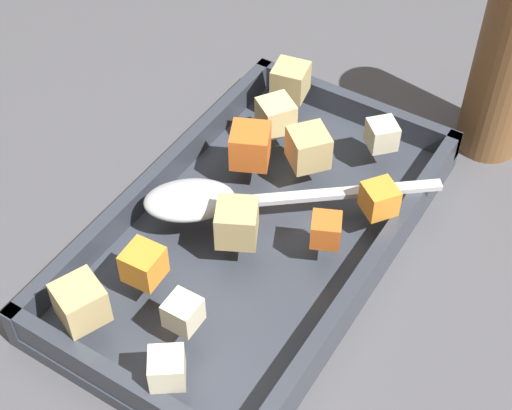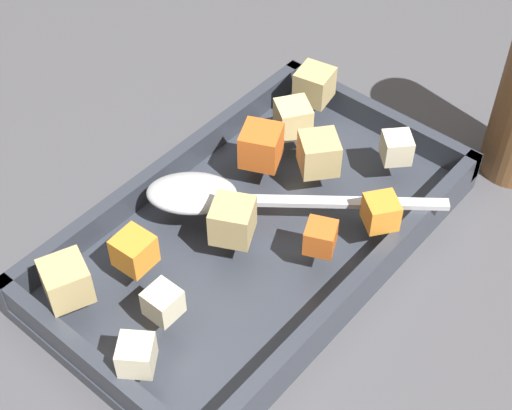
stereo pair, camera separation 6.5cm
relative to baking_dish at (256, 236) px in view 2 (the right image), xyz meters
The scene contains 15 objects.
ground_plane 0.02m from the baking_dish, 84.73° to the left, with size 4.00×4.00×0.00m, color #4C4C51.
baking_dish is the anchor object (origin of this frame).
carrot_chunk_corner_ne 0.12m from the baking_dish, 20.55° to the right, with size 0.03×0.03×0.03m, color orange.
carrot_chunk_near_right 0.08m from the baking_dish, 143.49° to the right, with size 0.03×0.03×0.03m, color orange.
carrot_chunk_corner_sw 0.11m from the baking_dish, 124.47° to the left, with size 0.03×0.03×0.03m, color orange.
carrot_chunk_corner_se 0.08m from the baking_dish, 94.50° to the left, with size 0.02×0.02×0.02m, color orange.
potato_chunk_corner_nw 0.05m from the baking_dish, ahead, with size 0.03×0.03×0.03m, color tan.
potato_chunk_front_center 0.15m from the baking_dish, 158.82° to the left, with size 0.02×0.02×0.02m, color beige.
potato_chunk_heap_top 0.17m from the baking_dish, 10.61° to the left, with size 0.02×0.02×0.02m, color beige.
potato_chunk_mid_right 0.13m from the baking_dish, ahead, with size 0.02×0.02×0.02m, color beige.
potato_chunk_mid_left 0.12m from the baking_dish, 157.54° to the right, with size 0.03×0.03×0.03m, color #E0CC89.
potato_chunk_under_handle 0.17m from the baking_dish, 159.75° to the right, with size 0.03×0.03×0.03m, color tan.
potato_chunk_near_left 0.09m from the baking_dish, behind, with size 0.03×0.03×0.03m, color tan.
potato_chunk_near_spoon 0.17m from the baking_dish, 19.00° to the right, with size 0.03×0.03×0.03m, color tan.
serving_spoon 0.06m from the baking_dish, 67.94° to the right, with size 0.18×0.22×0.02m.
Camera 2 is at (0.34, 0.27, 0.52)m, focal length 54.86 mm.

